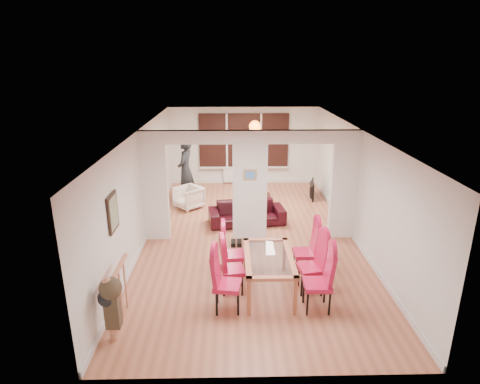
{
  "coord_description": "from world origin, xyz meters",
  "views": [
    {
      "loc": [
        -0.42,
        -8.87,
        4.12
      ],
      "look_at": [
        -0.21,
        0.6,
        0.95
      ],
      "focal_mm": 30.0,
      "sensor_mm": 36.0,
      "label": 1
    }
  ],
  "objects_px": {
    "dining_chair_la": "(227,281)",
    "armchair": "(189,197)",
    "dining_chair_lb": "(233,266)",
    "dining_chair_rb": "(311,264)",
    "bowl": "(245,196)",
    "bottle": "(247,191)",
    "person": "(185,170)",
    "dining_table": "(268,274)",
    "sofa": "(247,213)",
    "dining_chair_ra": "(318,280)",
    "television": "(310,189)",
    "coffee_table": "(253,199)",
    "dining_chair_lc": "(234,251)",
    "dining_chair_rc": "(305,249)"
  },
  "relations": [
    {
      "from": "television",
      "to": "coffee_table",
      "type": "height_order",
      "value": "television"
    },
    {
      "from": "dining_chair_ra",
      "to": "dining_chair_lc",
      "type": "bearing_deg",
      "value": 142.19
    },
    {
      "from": "dining_chair_la",
      "to": "dining_chair_lb",
      "type": "distance_m",
      "value": 0.58
    },
    {
      "from": "dining_chair_lb",
      "to": "coffee_table",
      "type": "xyz_separation_m",
      "value": [
        0.61,
        4.79,
        -0.39
      ]
    },
    {
      "from": "sofa",
      "to": "television",
      "type": "bearing_deg",
      "value": 36.27
    },
    {
      "from": "dining_chair_rb",
      "to": "dining_chair_ra",
      "type": "bearing_deg",
      "value": -101.17
    },
    {
      "from": "armchair",
      "to": "dining_chair_lb",
      "type": "bearing_deg",
      "value": -26.17
    },
    {
      "from": "dining_table",
      "to": "sofa",
      "type": "xyz_separation_m",
      "value": [
        -0.27,
        3.26,
        -0.08
      ]
    },
    {
      "from": "dining_chair_rc",
      "to": "sofa",
      "type": "height_order",
      "value": "dining_chair_rc"
    },
    {
      "from": "dining_table",
      "to": "person",
      "type": "relative_size",
      "value": 0.81
    },
    {
      "from": "dining_chair_lc",
      "to": "dining_chair_ra",
      "type": "bearing_deg",
      "value": -44.36
    },
    {
      "from": "dining_chair_la",
      "to": "coffee_table",
      "type": "bearing_deg",
      "value": 91.47
    },
    {
      "from": "dining_table",
      "to": "sofa",
      "type": "relative_size",
      "value": 0.79
    },
    {
      "from": "dining_chair_lc",
      "to": "bottle",
      "type": "bearing_deg",
      "value": 79.21
    },
    {
      "from": "bowl",
      "to": "bottle",
      "type": "bearing_deg",
      "value": 49.29
    },
    {
      "from": "dining_table",
      "to": "dining_chair_ra",
      "type": "relative_size",
      "value": 1.37
    },
    {
      "from": "sofa",
      "to": "dining_chair_rc",
      "type": "bearing_deg",
      "value": -76.8
    },
    {
      "from": "coffee_table",
      "to": "bottle",
      "type": "xyz_separation_m",
      "value": [
        -0.16,
        -0.03,
        0.27
      ]
    },
    {
      "from": "dining_chair_la",
      "to": "bowl",
      "type": "xyz_separation_m",
      "value": [
        0.47,
        5.24,
        -0.28
      ]
    },
    {
      "from": "sofa",
      "to": "television",
      "type": "distance_m",
      "value": 2.86
    },
    {
      "from": "dining_chair_rc",
      "to": "coffee_table",
      "type": "relative_size",
      "value": 1.04
    },
    {
      "from": "bottle",
      "to": "dining_chair_ra",
      "type": "bearing_deg",
      "value": -79.65
    },
    {
      "from": "dining_chair_ra",
      "to": "sofa",
      "type": "bearing_deg",
      "value": 107.06
    },
    {
      "from": "armchair",
      "to": "person",
      "type": "xyz_separation_m",
      "value": [
        -0.13,
        0.67,
        0.64
      ]
    },
    {
      "from": "person",
      "to": "bowl",
      "type": "xyz_separation_m",
      "value": [
        1.76,
        -0.4,
        -0.68
      ]
    },
    {
      "from": "dining_chair_la",
      "to": "person",
      "type": "relative_size",
      "value": 0.58
    },
    {
      "from": "bowl",
      "to": "dining_chair_ra",
      "type": "bearing_deg",
      "value": -78.72
    },
    {
      "from": "dining_chair_rc",
      "to": "television",
      "type": "relative_size",
      "value": 1.21
    },
    {
      "from": "dining_chair_lb",
      "to": "television",
      "type": "xyz_separation_m",
      "value": [
        2.41,
        5.24,
        -0.25
      ]
    },
    {
      "from": "dining_chair_ra",
      "to": "dining_chair_rc",
      "type": "distance_m",
      "value": 1.17
    },
    {
      "from": "coffee_table",
      "to": "bowl",
      "type": "distance_m",
      "value": 0.3
    },
    {
      "from": "dining_chair_rc",
      "to": "sofa",
      "type": "relative_size",
      "value": 0.56
    },
    {
      "from": "television",
      "to": "bottle",
      "type": "bearing_deg",
      "value": 113.33
    },
    {
      "from": "bottle",
      "to": "dining_chair_rb",
      "type": "bearing_deg",
      "value": -78.49
    },
    {
      "from": "dining_chair_ra",
      "to": "bowl",
      "type": "relative_size",
      "value": 5.05
    },
    {
      "from": "dining_chair_lb",
      "to": "dining_chair_rb",
      "type": "xyz_separation_m",
      "value": [
        1.42,
        -0.02,
        0.04
      ]
    },
    {
      "from": "dining_chair_lb",
      "to": "dining_chair_lc",
      "type": "relative_size",
      "value": 0.98
    },
    {
      "from": "dining_chair_la",
      "to": "coffee_table",
      "type": "xyz_separation_m",
      "value": [
        0.71,
        5.35,
        -0.43
      ]
    },
    {
      "from": "bottle",
      "to": "bowl",
      "type": "xyz_separation_m",
      "value": [
        -0.07,
        -0.09,
        -0.12
      ]
    },
    {
      "from": "dining_table",
      "to": "armchair",
      "type": "bearing_deg",
      "value": 113.2
    },
    {
      "from": "dining_chair_lb",
      "to": "person",
      "type": "xyz_separation_m",
      "value": [
        -1.39,
        5.07,
        0.44
      ]
    },
    {
      "from": "armchair",
      "to": "television",
      "type": "relative_size",
      "value": 0.77
    },
    {
      "from": "dining_chair_rb",
      "to": "coffee_table",
      "type": "height_order",
      "value": "dining_chair_rb"
    },
    {
      "from": "dining_chair_la",
      "to": "bowl",
      "type": "relative_size",
      "value": 4.93
    },
    {
      "from": "dining_table",
      "to": "dining_chair_la",
      "type": "distance_m",
      "value": 0.94
    },
    {
      "from": "dining_chair_la",
      "to": "dining_chair_ra",
      "type": "bearing_deg",
      "value": 8.09
    },
    {
      "from": "television",
      "to": "bottle",
      "type": "height_order",
      "value": "bottle"
    },
    {
      "from": "dining_chair_la",
      "to": "dining_chair_rb",
      "type": "height_order",
      "value": "dining_chair_rb"
    },
    {
      "from": "dining_chair_ra",
      "to": "bowl",
      "type": "bearing_deg",
      "value": 102.97
    },
    {
      "from": "dining_chair_la",
      "to": "armchair",
      "type": "xyz_separation_m",
      "value": [
        -1.16,
        4.97,
        -0.23
      ]
    }
  ]
}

